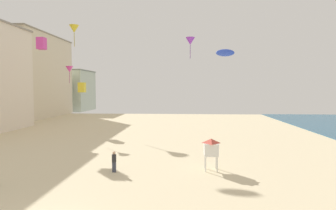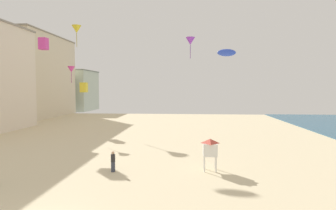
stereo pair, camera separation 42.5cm
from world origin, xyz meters
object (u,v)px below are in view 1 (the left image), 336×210
(kite_yellow_box, at_px, (82,87))
(kite_magenta_delta, at_px, (69,69))
(kite_magenta_box, at_px, (41,43))
(kite_yellow_delta, at_px, (74,29))
(kite_flyer, at_px, (114,161))
(lifeguard_stand, at_px, (211,147))
(kite_blue_parafoil, at_px, (225,53))
(kite_purple_delta, at_px, (190,41))

(kite_yellow_box, distance_m, kite_magenta_delta, 3.94)
(kite_yellow_box, xyz_separation_m, kite_magenta_box, (-3.26, -5.56, 5.80))
(kite_yellow_delta, xyz_separation_m, kite_magenta_box, (0.86, -13.12, -4.67))
(kite_flyer, xyz_separation_m, kite_magenta_delta, (-11.00, 17.73, 8.35))
(lifeguard_stand, height_order, kite_magenta_box, kite_magenta_box)
(kite_flyer, height_order, kite_yellow_delta, kite_yellow_delta)
(lifeguard_stand, height_order, kite_magenta_delta, kite_magenta_delta)
(kite_yellow_box, xyz_separation_m, kite_blue_parafoil, (21.33, -2.28, 4.79))
(lifeguard_stand, distance_m, kite_purple_delta, 11.21)
(kite_blue_parafoil, bearing_deg, kite_yellow_box, 173.89)
(lifeguard_stand, xyz_separation_m, kite_magenta_delta, (-18.59, 16.73, 7.43))
(kite_flyer, height_order, kite_magenta_box, kite_magenta_box)
(lifeguard_stand, distance_m, kite_magenta_delta, 26.09)
(kite_flyer, bearing_deg, kite_yellow_delta, 81.02)
(kite_flyer, bearing_deg, lifeguard_stand, -28.59)
(kite_yellow_delta, bearing_deg, lifeguard_stand, -50.98)
(kite_magenta_delta, bearing_deg, kite_yellow_box, 77.23)
(lifeguard_stand, relative_size, kite_magenta_box, 1.63)
(kite_yellow_box, distance_m, kite_purple_delta, 21.79)
(kite_magenta_box, bearing_deg, kite_yellow_delta, 93.76)
(kite_yellow_delta, relative_size, kite_magenta_delta, 1.60)
(kite_yellow_box, xyz_separation_m, kite_purple_delta, (16.32, -13.71, 4.51))
(kite_blue_parafoil, distance_m, kite_purple_delta, 12.48)
(kite_yellow_box, relative_size, kite_magenta_box, 0.97)
(kite_blue_parafoil, bearing_deg, kite_yellow_delta, 158.86)
(kite_flyer, xyz_separation_m, lifeguard_stand, (7.58, 1.00, 0.92))
(kite_yellow_delta, bearing_deg, kite_yellow_box, -61.41)
(kite_magenta_box, distance_m, kite_purple_delta, 21.25)
(kite_magenta_box, bearing_deg, kite_purple_delta, -22.61)
(kite_yellow_delta, xyz_separation_m, kite_blue_parafoil, (25.45, -9.84, -5.68))
(kite_magenta_box, height_order, kite_magenta_delta, kite_magenta_box)
(kite_blue_parafoil, height_order, kite_purple_delta, kite_blue_parafoil)
(kite_magenta_box, relative_size, kite_magenta_delta, 0.66)
(kite_blue_parafoil, bearing_deg, lifeguard_stand, -101.09)
(kite_yellow_box, bearing_deg, lifeguard_stand, -47.62)
(kite_magenta_delta, bearing_deg, lifeguard_stand, -41.99)
(kite_yellow_box, xyz_separation_m, kite_magenta_delta, (-0.66, -2.91, 2.57))
(kite_yellow_box, bearing_deg, kite_magenta_box, -120.34)
(lifeguard_stand, xyz_separation_m, kite_magenta_box, (-21.18, 14.08, 10.67))
(kite_yellow_delta, relative_size, kite_magenta_box, 2.43)
(kite_yellow_delta, height_order, kite_blue_parafoil, kite_yellow_delta)
(lifeguard_stand, bearing_deg, kite_blue_parafoil, 91.67)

